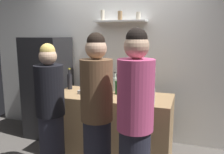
% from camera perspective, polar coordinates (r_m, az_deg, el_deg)
% --- Properties ---
extents(back_wall_assembly, '(4.80, 0.32, 2.60)m').
position_cam_1_polar(back_wall_assembly, '(3.83, 1.49, 4.47)').
color(back_wall_assembly, white).
rests_on(back_wall_assembly, ground).
extents(refrigerator, '(0.65, 0.63, 1.65)m').
position_cam_1_polar(refrigerator, '(4.03, -15.48, -2.47)').
color(refrigerator, black).
rests_on(refrigerator, ground).
extents(counter, '(1.61, 0.70, 0.89)m').
position_cam_1_polar(counter, '(3.29, 0.00, -11.97)').
color(counter, '#9E7A51').
rests_on(counter, ground).
extents(baking_pan, '(0.34, 0.24, 0.05)m').
position_cam_1_polar(baking_pan, '(3.26, -4.88, -3.56)').
color(baking_pan, gray).
rests_on(baking_pan, counter).
extents(utensil_holder, '(0.11, 0.11, 0.21)m').
position_cam_1_polar(utensil_holder, '(3.02, -2.11, -4.07)').
color(utensil_holder, '#B2B2B7').
rests_on(utensil_holder, counter).
extents(wine_bottle_green_glass, '(0.08, 0.08, 0.28)m').
position_cam_1_polar(wine_bottle_green_glass, '(3.18, 1.42, -2.41)').
color(wine_bottle_green_glass, '#19471E').
rests_on(wine_bottle_green_glass, counter).
extents(wine_bottle_pale_glass, '(0.07, 0.07, 0.28)m').
position_cam_1_polar(wine_bottle_pale_glass, '(3.35, 0.75, -1.68)').
color(wine_bottle_pale_glass, '#B2BFB2').
rests_on(wine_bottle_pale_glass, counter).
extents(wine_bottle_dark_glass, '(0.07, 0.07, 0.32)m').
position_cam_1_polar(wine_bottle_dark_glass, '(3.53, -10.37, -0.99)').
color(wine_bottle_dark_glass, black).
rests_on(wine_bottle_dark_glass, counter).
extents(water_bottle_plastic, '(0.08, 0.08, 0.23)m').
position_cam_1_polar(water_bottle_plastic, '(2.77, 9.70, -4.49)').
color(water_bottle_plastic, silver).
rests_on(water_bottle_plastic, counter).
extents(person_blonde, '(0.34, 0.34, 1.60)m').
position_cam_1_polar(person_blonde, '(2.89, -14.87, -8.31)').
color(person_blonde, '#262633').
rests_on(person_blonde, ground).
extents(person_brown_jacket, '(0.34, 0.34, 1.72)m').
position_cam_1_polar(person_brown_jacket, '(2.49, -3.74, -9.39)').
color(person_brown_jacket, '#262633').
rests_on(person_brown_jacket, ground).
extents(person_pink_top, '(0.34, 0.34, 1.76)m').
position_cam_1_polar(person_pink_top, '(2.21, 5.68, -11.43)').
color(person_pink_top, '#262633').
rests_on(person_pink_top, ground).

